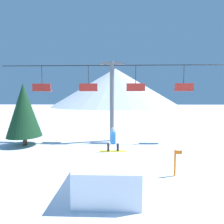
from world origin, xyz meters
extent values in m
plane|color=white|center=(0.00, 0.00, 0.00)|extent=(220.00, 220.00, 0.00)
cone|color=silver|center=(0.00, 85.43, 10.05)|extent=(66.95, 66.95, 20.10)
cube|color=white|center=(0.84, -0.73, 0.72)|extent=(2.68, 3.74, 1.43)
cube|color=silver|center=(0.84, 1.09, 1.40)|extent=(2.68, 0.10, 0.06)
cube|color=yellow|center=(1.02, 0.31, 1.45)|extent=(1.43, 0.26, 0.03)
cylinder|color=black|center=(0.76, 0.31, 1.66)|extent=(0.13, 0.13, 0.39)
cylinder|color=black|center=(1.27, 0.31, 1.66)|extent=(0.13, 0.13, 0.39)
cylinder|color=#1E5693|center=(1.02, 0.31, 2.18)|extent=(0.29, 0.29, 0.65)
sphere|color=#B2B2B7|center=(1.02, 0.31, 2.61)|extent=(0.22, 0.22, 0.22)
cylinder|color=slate|center=(0.69, 8.53, 3.93)|extent=(0.42, 0.42, 7.85)
cube|color=slate|center=(0.69, 8.53, 7.65)|extent=(2.40, 0.24, 0.24)
cylinder|color=black|center=(0.69, 8.53, 7.45)|extent=(21.84, 0.08, 0.08)
cylinder|color=#28282D|center=(-6.27, 8.53, 6.22)|extent=(0.06, 0.06, 2.46)
cube|color=red|center=(-6.27, 8.53, 5.00)|extent=(1.80, 0.44, 0.08)
cube|color=red|center=(-6.27, 8.35, 5.35)|extent=(1.80, 0.08, 0.70)
cylinder|color=#28282D|center=(-1.63, 8.53, 6.22)|extent=(0.06, 0.06, 2.46)
cube|color=red|center=(-1.63, 8.53, 5.00)|extent=(1.80, 0.44, 0.08)
cube|color=red|center=(-1.63, 8.35, 5.35)|extent=(1.80, 0.08, 0.70)
cylinder|color=#28282D|center=(3.02, 8.53, 6.22)|extent=(0.06, 0.06, 2.46)
cube|color=red|center=(3.02, 8.53, 5.00)|extent=(1.80, 0.44, 0.08)
cube|color=red|center=(3.02, 8.35, 5.35)|extent=(1.80, 0.08, 0.70)
cylinder|color=#28282D|center=(7.66, 8.53, 6.22)|extent=(0.06, 0.06, 2.46)
cube|color=red|center=(7.66, 8.53, 5.00)|extent=(1.80, 0.44, 0.08)
cube|color=red|center=(7.66, 8.35, 5.35)|extent=(1.80, 0.08, 0.70)
cylinder|color=#4C3823|center=(-7.15, 6.55, 0.41)|extent=(0.35, 0.35, 0.81)
cone|color=#14381E|center=(-7.15, 6.55, 3.20)|extent=(3.02, 3.02, 4.78)
cylinder|color=orange|center=(4.39, 0.59, 0.72)|extent=(0.10, 0.10, 1.45)
cube|color=orange|center=(4.57, 0.59, 1.33)|extent=(0.36, 0.02, 0.20)
camera|label=1|loc=(1.25, -8.77, 4.24)|focal=28.00mm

